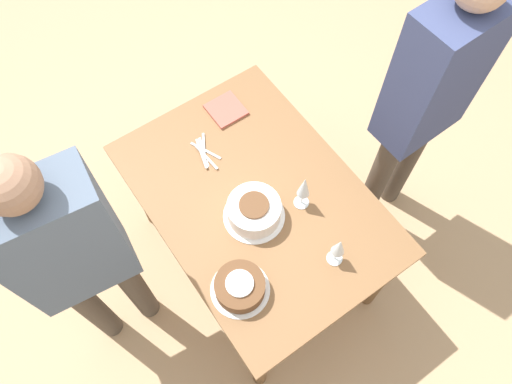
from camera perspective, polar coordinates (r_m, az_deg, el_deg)
The scene contains 10 objects.
ground_plane at distance 2.97m, azimuth -0.00°, elevation -7.40°, with size 12.00×12.00×0.00m, color tan.
dining_table at distance 2.37m, azimuth -0.00°, elevation -2.03°, with size 1.28×0.89×0.78m.
cake_center_white at distance 2.16m, azimuth -0.23°, elevation -2.17°, with size 0.27×0.27×0.12m.
cake_front_chocolate at distance 2.05m, azimuth -1.85°, elevation -10.78°, with size 0.25×0.25×0.09m.
wine_glass_near at distance 2.12m, azimuth 5.51°, elevation 0.53°, with size 0.07×0.07×0.22m.
wine_glass_far at distance 2.04m, azimuth 9.45°, elevation -6.26°, with size 0.07×0.07×0.19m.
fork_pile at distance 2.37m, azimuth -5.94°, elevation 4.55°, with size 0.21×0.10×0.01m.
napkin_stack at distance 2.50m, azimuth -3.46°, elevation 9.38°, with size 0.17×0.16×0.02m.
person_cutting at distance 2.04m, azimuth -20.08°, elevation -6.73°, with size 0.26×0.42×1.64m.
person_watching at distance 2.33m, azimuth 19.05°, elevation 10.33°, with size 0.23×0.41×1.75m.
Camera 1 is at (0.83, -0.58, 2.79)m, focal length 35.00 mm.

